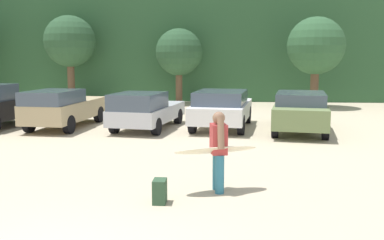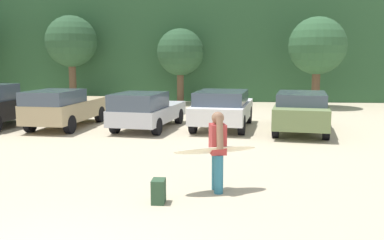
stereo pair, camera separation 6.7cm
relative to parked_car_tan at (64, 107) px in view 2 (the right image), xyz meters
name	(u,v)px [view 2 (the right image)]	position (x,y,z in m)	size (l,w,h in m)	color
hillside_ridge	(194,40)	(3.87, 16.58, 3.18)	(108.00, 12.00, 7.97)	#2D5633
tree_center	(71,42)	(-2.86, 9.07, 2.81)	(3.00, 3.00, 5.15)	brown
tree_far_left	(180,53)	(3.56, 9.15, 2.19)	(2.71, 2.71, 4.38)	brown
tree_left	(317,46)	(11.06, 7.69, 2.49)	(3.07, 3.07, 4.86)	brown
parked_car_tan	(64,107)	(0.00, 0.00, 0.00)	(2.11, 4.48, 1.51)	tan
parked_car_silver	(146,110)	(3.22, -0.16, -0.06)	(2.46, 4.48, 1.44)	silver
parked_car_white	(223,108)	(6.09, 0.32, 0.00)	(2.51, 4.49, 1.46)	white
parked_car_olive_green	(301,110)	(8.97, -0.14, -0.01)	(2.62, 5.03, 1.45)	#6B7F4C
person_adult	(218,147)	(6.04, -7.66, 0.12)	(0.37, 0.66, 1.63)	teal
surfboard_cream	(215,150)	(5.99, -7.71, 0.06)	(1.78, 1.04, 0.26)	beige
backpack_dropped	(159,191)	(4.96, -8.46, -0.58)	(0.24, 0.34, 0.45)	#2D4C33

